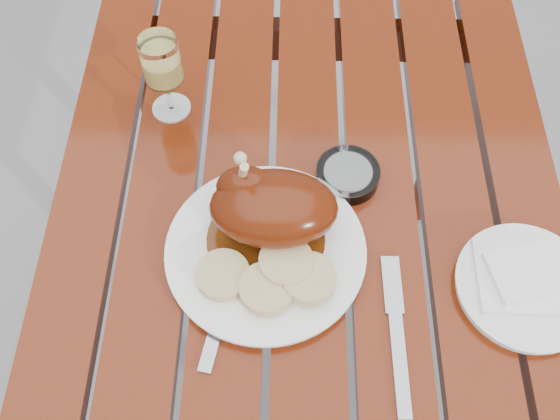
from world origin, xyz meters
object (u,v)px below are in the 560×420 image
(wine_glass, at_px, (165,77))
(side_plate, at_px, (525,287))
(dinner_plate, at_px, (266,252))
(ashtray, at_px, (348,175))
(table, at_px, (301,348))

(wine_glass, distance_m, side_plate, 0.64)
(dinner_plate, xyz_separation_m, ashtray, (0.13, 0.14, 0.00))
(side_plate, relative_size, ashtray, 1.99)
(dinner_plate, bearing_deg, table, -13.22)
(dinner_plate, height_order, wine_glass, wine_glass)
(table, height_order, ashtray, ashtray)
(wine_glass, relative_size, side_plate, 0.77)
(dinner_plate, distance_m, side_plate, 0.38)
(table, xyz_separation_m, side_plate, (0.31, -0.03, 0.38))
(wine_glass, bearing_deg, table, -51.49)
(side_plate, bearing_deg, wine_glass, 148.88)
(dinner_plate, relative_size, wine_glass, 1.91)
(ashtray, bearing_deg, wine_glass, 154.49)
(dinner_plate, distance_m, ashtray, 0.19)
(dinner_plate, xyz_separation_m, side_plate, (0.37, -0.05, -0.00))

